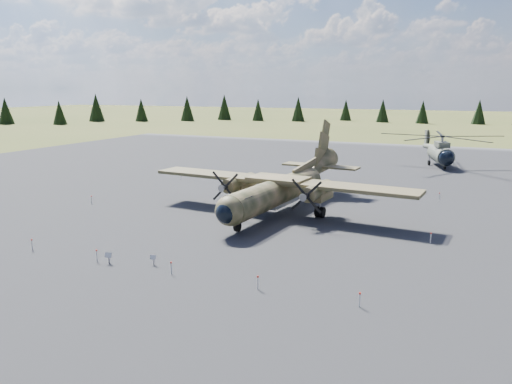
% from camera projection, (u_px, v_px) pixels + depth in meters
% --- Properties ---
extents(ground, '(500.00, 500.00, 0.00)m').
position_uv_depth(ground, '(236.00, 221.00, 44.59)').
color(ground, brown).
rests_on(ground, ground).
extents(apron, '(120.00, 120.00, 0.04)m').
position_uv_depth(apron, '(277.00, 199.00, 53.55)').
color(apron, '#535458').
rests_on(apron, ground).
extents(transport_plane, '(26.40, 23.92, 8.69)m').
position_uv_depth(transport_plane, '(283.00, 186.00, 47.66)').
color(transport_plane, '#33391F').
rests_on(transport_plane, ground).
extents(helicopter_near, '(23.26, 23.93, 4.75)m').
position_uv_depth(helicopter_near, '(441.00, 144.00, 74.76)').
color(helicopter_near, slate).
rests_on(helicopter_near, ground).
extents(info_placard_left, '(0.52, 0.30, 0.77)m').
position_uv_depth(info_placard_left, '(108.00, 256.00, 33.59)').
color(info_placard_left, gray).
rests_on(info_placard_left, ground).
extents(info_placard_right, '(0.46, 0.23, 0.69)m').
position_uv_depth(info_placard_right, '(153.00, 258.00, 33.33)').
color(info_placard_right, gray).
rests_on(info_placard_right, ground).
extents(barrier_fence, '(33.12, 29.62, 0.85)m').
position_uv_depth(barrier_fence, '(231.00, 215.00, 44.60)').
color(barrier_fence, silver).
rests_on(barrier_fence, ground).
extents(treeline, '(294.11, 296.04, 10.99)m').
position_uv_depth(treeline, '(262.00, 178.00, 39.03)').
color(treeline, black).
rests_on(treeline, ground).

